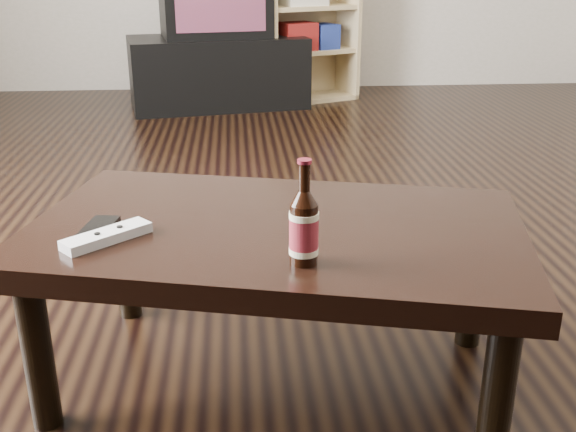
{
  "coord_description": "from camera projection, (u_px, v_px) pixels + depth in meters",
  "views": [
    {
      "loc": [
        -0.45,
        -2.18,
        0.95
      ],
      "look_at": [
        -0.36,
        -1.02,
        0.5
      ],
      "focal_mm": 42.0,
      "sensor_mm": 36.0,
      "label": 1
    }
  ],
  "objects": [
    {
      "name": "remote",
      "position": [
        107.0,
        236.0,
        1.39
      ],
      "size": [
        0.18,
        0.16,
        0.02
      ],
      "rotation": [
        0.0,
        0.0,
        -0.86
      ],
      "color": "silver",
      "rests_on": "coffee_table"
    },
    {
      "name": "phone",
      "position": [
        99.0,
        230.0,
        1.42
      ],
      "size": [
        0.08,
        0.12,
        0.02
      ],
      "rotation": [
        0.0,
        0.0,
        -0.18
      ],
      "color": "silver",
      "rests_on": "coffee_table"
    },
    {
      "name": "tv_stand",
      "position": [
        218.0,
        72.0,
        4.48
      ],
      "size": [
        1.22,
        0.77,
        0.45
      ],
      "primitive_type": "cube",
      "rotation": [
        0.0,
        0.0,
        0.19
      ],
      "color": "black",
      "rests_on": "floor"
    },
    {
      "name": "beer_bottle",
      "position": [
        304.0,
        228.0,
        1.26
      ],
      "size": [
        0.07,
        0.07,
        0.21
      ],
      "rotation": [
        0.0,
        0.0,
        0.4
      ],
      "color": "black",
      "rests_on": "coffee_table"
    },
    {
      "name": "bookshelf",
      "position": [
        305.0,
        3.0,
        4.52
      ],
      "size": [
        0.74,
        0.55,
        1.25
      ],
      "rotation": [
        0.0,
        0.0,
        0.42
      ],
      "color": "#9E8455",
      "rests_on": "floor"
    },
    {
      "name": "coffee_table",
      "position": [
        276.0,
        246.0,
        1.5
      ],
      "size": [
        1.19,
        0.86,
        0.4
      ],
      "rotation": [
        0.0,
        0.0,
        -0.24
      ],
      "color": "black",
      "rests_on": "floor"
    },
    {
      "name": "floor",
      "position": [
        364.0,
        242.0,
        2.41
      ],
      "size": [
        5.0,
        6.0,
        0.01
      ],
      "primitive_type": "cube",
      "color": "black",
      "rests_on": "ground"
    }
  ]
}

